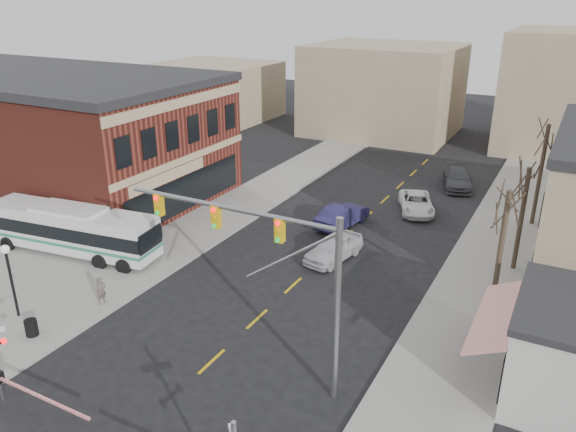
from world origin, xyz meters
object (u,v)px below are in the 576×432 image
Objects in this scene: pedestrian_near at (101,291)px; car_b at (342,215)px; car_a at (334,248)px; traffic_signal_mast at (275,258)px; rr_crossing_west at (1,363)px; trash_bin at (31,328)px; transit_bus at (72,229)px; street_lamp at (8,266)px; pedestrian_far at (135,247)px; car_c at (416,203)px; car_d at (457,178)px.

car_b is at bearing -10.54° from pedestrian_near.
car_b is (-1.61, 5.20, 0.02)m from car_a.
traffic_signal_mast is 2.15× the size of car_a.
rr_crossing_west reaches higher than trash_bin.
car_a is at bearing 25.13° from transit_bus.
trash_bin is at bearing -22.19° from street_lamp.
rr_crossing_west is at bearing -149.73° from pedestrian_near.
rr_crossing_west is 3.41× the size of pedestrian_far.
rr_crossing_west reaches higher than car_c.
pedestrian_far is at bearing 109.42° from rr_crossing_west.
transit_bus is 16.48m from car_a.
car_a is (11.58, 13.82, -2.20)m from street_lamp.
traffic_signal_mast is 14.41m from street_lamp.
car_c is 0.93× the size of car_d.
street_lamp reaches higher than rr_crossing_west.
rr_crossing_west is 13.15m from pedestrian_far.
car_a reaches higher than car_d.
pedestrian_near is at bearing 175.70° from traffic_signal_mast.
rr_crossing_west is 1.04× the size of car_d.
transit_bus is 18.39m from traffic_signal_mast.
pedestrian_far is (0.85, 7.86, -2.05)m from street_lamp.
car_c is at bearing 88.68° from car_a.
pedestrian_far is (-10.73, -5.95, 0.15)m from car_a.
transit_bus is 7.70m from street_lamp.
transit_bus is 14.18m from rr_crossing_west.
pedestrian_far reaches higher than car_c.
street_lamp reaches higher than trash_bin.
pedestrian_near is at bearing -130.00° from car_d.
car_b is 2.98× the size of pedestrian_far.
transit_bus is 9.49m from trash_bin.
car_c is at bearing 45.37° from transit_bus.
traffic_signal_mast is 1.78× the size of rr_crossing_west.
pedestrian_near reaches higher than car_c.
traffic_signal_mast is 29.82m from car_d.
transit_bus is at bearing 52.71° from car_b.
rr_crossing_west is (8.53, -11.33, 0.27)m from transit_bus.
transit_bus is at bearing -143.60° from car_d.
transit_bus is 2.11× the size of rr_crossing_west.
car_c is 3.04× the size of pedestrian_far.
trash_bin is 0.54× the size of pedestrian_near.
traffic_signal_mast is 6.51× the size of pedestrian_near.
rr_crossing_west is 1.15× the size of car_b.
car_b is 13.56m from car_d.
pedestrian_near reaches higher than car_d.
traffic_signal_mast is at bearing -67.37° from car_a.
car_c is 3.26× the size of pedestrian_near.
car_a is at bearing -13.89° from pedestrian_far.
car_b is (9.97, 19.02, -2.19)m from street_lamp.
transit_bus is 14.24× the size of trash_bin.
traffic_signal_mast is 22.69m from car_c.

